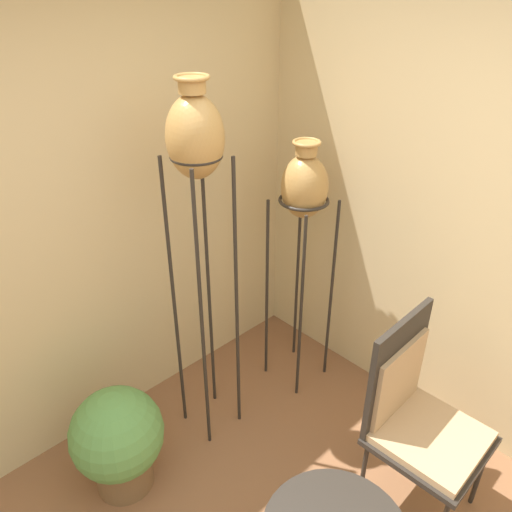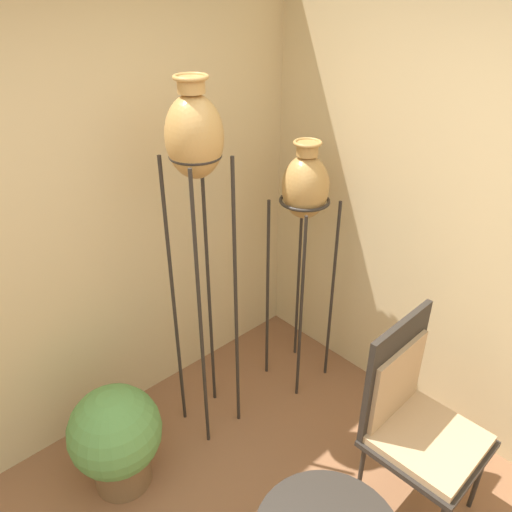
# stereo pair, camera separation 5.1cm
# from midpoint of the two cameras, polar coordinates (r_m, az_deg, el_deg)

# --- Properties ---
(wall_back) EXTENTS (7.56, 0.06, 2.70)m
(wall_back) POSITION_cam_midpoint_polar(r_m,az_deg,el_deg) (2.72, -24.73, 1.77)
(wall_back) COLOR #D1B784
(wall_back) RESTS_ON ground_plane
(vase_stand_tall) EXTENTS (0.28, 0.28, 2.11)m
(vase_stand_tall) POSITION_cam_midpoint_polar(r_m,az_deg,el_deg) (2.40, -6.35, 11.82)
(vase_stand_tall) COLOR #28231E
(vase_stand_tall) RESTS_ON ground_plane
(vase_stand_medium) EXTENTS (0.32, 0.32, 1.69)m
(vase_stand_medium) POSITION_cam_midpoint_polar(r_m,az_deg,el_deg) (2.94, 6.12, 7.12)
(vase_stand_medium) COLOR #28231E
(vase_stand_medium) RESTS_ON ground_plane
(chair) EXTENTS (0.52, 0.52, 1.11)m
(chair) POSITION_cam_midpoint_polar(r_m,az_deg,el_deg) (2.68, 18.14, -16.81)
(chair) COLOR #28231E
(chair) RESTS_ON ground_plane
(potted_plant) EXTENTS (0.49, 0.49, 0.64)m
(potted_plant) POSITION_cam_midpoint_polar(r_m,az_deg,el_deg) (2.91, -15.18, -19.33)
(potted_plant) COLOR brown
(potted_plant) RESTS_ON ground_plane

